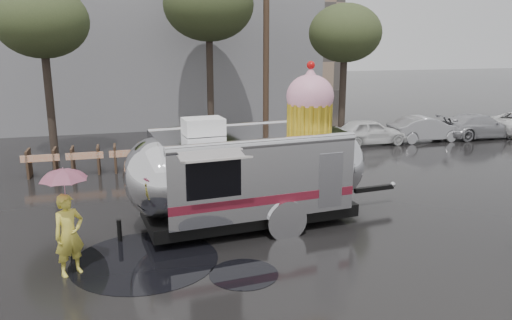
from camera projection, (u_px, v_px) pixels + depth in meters
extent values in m
plane|color=black|center=(333.00, 277.00, 10.51)|extent=(120.00, 120.00, 0.00)
cylinder|color=black|center=(244.00, 274.00, 10.63)|extent=(1.48, 1.48, 0.01)
cylinder|color=black|center=(145.00, 260.00, 11.29)|extent=(3.30, 3.30, 0.01)
cube|color=slate|center=(119.00, 10.00, 30.49)|extent=(22.00, 12.00, 13.00)
cylinder|color=#473323|center=(266.00, 46.00, 23.19)|extent=(0.28, 0.28, 9.00)
cylinder|color=#382D26|center=(48.00, 87.00, 20.28)|extent=(0.32, 0.32, 5.85)
ellipsoid|color=#2E3A1E|center=(42.00, 21.00, 19.65)|extent=(3.64, 3.64, 2.86)
cylinder|color=#382D26|center=(210.00, 70.00, 23.78)|extent=(0.32, 0.32, 6.75)
ellipsoid|color=#2E3A1E|center=(208.00, 5.00, 23.06)|extent=(4.20, 4.20, 3.30)
cylinder|color=#382D26|center=(343.00, 85.00, 23.55)|extent=(0.32, 0.32, 5.40)
ellipsoid|color=#2E3A1E|center=(345.00, 33.00, 22.98)|extent=(3.36, 3.36, 2.64)
cube|color=#473323|center=(29.00, 163.00, 17.92)|extent=(0.08, 0.80, 1.00)
cube|color=#473323|center=(56.00, 162.00, 18.14)|extent=(0.08, 0.80, 1.00)
cube|color=#E5590C|center=(40.00, 158.00, 17.61)|extent=(1.30, 0.04, 0.25)
cube|color=#473323|center=(73.00, 161.00, 18.29)|extent=(0.08, 0.80, 1.00)
cube|color=#473323|center=(99.00, 159.00, 18.51)|extent=(0.08, 0.80, 1.00)
cube|color=#E5590C|center=(85.00, 156.00, 17.99)|extent=(1.30, 0.04, 0.25)
cube|color=#473323|center=(115.00, 158.00, 18.66)|extent=(0.08, 0.80, 1.00)
cube|color=#473323|center=(140.00, 157.00, 18.89)|extent=(0.08, 0.80, 1.00)
cube|color=#E5590C|center=(127.00, 153.00, 18.36)|extent=(1.30, 0.04, 0.25)
imported|color=silver|center=(370.00, 130.00, 23.34)|extent=(4.00, 1.80, 1.40)
imported|color=#B2B2B7|center=(426.00, 127.00, 24.09)|extent=(4.00, 1.80, 1.40)
imported|color=#B2B2B7|center=(479.00, 124.00, 24.82)|extent=(4.20, 1.80, 1.44)
cube|color=silver|center=(249.00, 169.00, 13.17)|extent=(5.07, 3.03, 1.98)
ellipsoid|color=silver|center=(329.00, 161.00, 14.01)|extent=(1.91, 2.69, 1.98)
ellipsoid|color=silver|center=(157.00, 177.00, 12.33)|extent=(1.91, 2.69, 1.98)
cube|color=black|center=(249.00, 210.00, 13.45)|extent=(5.69, 2.77, 0.33)
cylinder|color=black|center=(285.00, 221.00, 12.61)|extent=(0.79, 0.32, 0.77)
cylinder|color=black|center=(253.00, 195.00, 14.66)|extent=(0.79, 0.32, 0.77)
cylinder|color=silver|center=(287.00, 221.00, 12.46)|extent=(1.06, 0.22, 1.05)
cube|color=black|center=(374.00, 189.00, 14.78)|extent=(1.32, 0.27, 0.13)
sphere|color=silver|center=(393.00, 184.00, 14.99)|extent=(0.19, 0.19, 0.18)
cylinder|color=black|center=(119.00, 231.00, 12.29)|extent=(0.12, 0.12, 0.55)
cube|color=maroon|center=(266.00, 200.00, 12.15)|extent=(4.81, 0.54, 0.22)
cube|color=maroon|center=(234.00, 175.00, 14.43)|extent=(4.81, 0.54, 0.22)
cube|color=black|center=(214.00, 180.00, 11.52)|extent=(1.31, 0.17, 0.88)
cube|color=#9F9894|center=(217.00, 160.00, 11.15)|extent=(1.59, 0.71, 0.16)
cube|color=silver|center=(331.00, 180.00, 12.66)|extent=(0.66, 0.10, 1.43)
cube|color=white|center=(203.00, 126.00, 12.46)|extent=(1.06, 0.82, 0.42)
cylinder|color=gold|center=(310.00, 115.00, 13.46)|extent=(1.26, 1.26, 0.66)
ellipsoid|color=#EFA3BC|center=(310.00, 96.00, 13.34)|extent=(1.40, 1.40, 1.14)
cone|color=#EFA3BC|center=(311.00, 74.00, 13.20)|extent=(0.60, 0.60, 0.44)
sphere|color=red|center=(311.00, 65.00, 13.14)|extent=(0.24, 0.24, 0.22)
imported|color=#DCCD44|center=(69.00, 235.00, 10.44)|extent=(0.77, 0.69, 1.77)
imported|color=pink|center=(64.00, 186.00, 10.19)|extent=(1.18, 1.18, 0.80)
cylinder|color=black|center=(69.00, 238.00, 10.46)|extent=(0.02, 0.02, 1.65)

